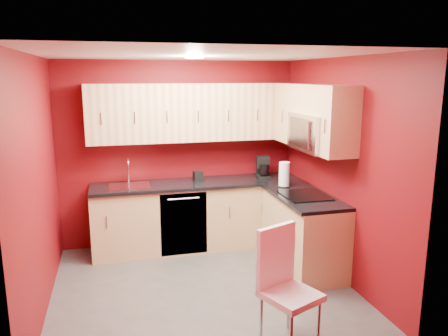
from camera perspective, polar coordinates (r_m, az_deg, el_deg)
name	(u,v)px	position (r m, az deg, el deg)	size (l,w,h in m)	color
floor	(202,288)	(5.01, -2.83, -15.32)	(3.20, 3.20, 0.00)	#4C4A47
ceiling	(200,55)	(4.46, -3.17, 14.57)	(3.20, 3.20, 0.00)	white
wall_back	(179,154)	(6.02, -5.86, 1.89)	(3.20, 3.20, 0.00)	#630909
wall_front	(243,224)	(3.18, 2.49, -7.27)	(3.20, 3.20, 0.00)	#630909
wall_left	(38,187)	(4.55, -23.18, -2.32)	(3.00, 3.00, 0.00)	#630909
wall_right	(339,170)	(5.13, 14.80, -0.21)	(3.00, 3.00, 0.00)	#630909
base_cabinets_back	(199,216)	(5.97, -3.34, -6.23)	(2.80, 0.60, 0.87)	tan
base_cabinets_right	(303,232)	(5.43, 10.25, -8.27)	(0.60, 1.30, 0.87)	tan
countertop_back	(198,183)	(5.83, -3.36, -2.02)	(2.80, 0.63, 0.04)	black
countertop_right	(304,197)	(5.28, 10.35, -3.69)	(0.63, 1.27, 0.04)	black
upper_cabinets_back	(195,112)	(5.81, -3.75, 7.28)	(2.80, 0.35, 0.75)	#E3B881
upper_cabinets_right	(310,111)	(5.35, 11.20, 7.35)	(0.35, 1.55, 0.75)	#E3B881
microwave	(316,132)	(5.14, 11.94, 4.60)	(0.42, 0.76, 0.42)	silver
cooktop	(305,195)	(5.24, 10.47, -3.53)	(0.50, 0.55, 0.01)	black
sink	(129,183)	(5.73, -12.27, -1.96)	(0.52, 0.42, 0.35)	silver
dishwasher_front	(184,224)	(5.66, -5.27, -7.30)	(0.60, 0.02, 0.82)	black
downlight	(194,57)	(4.75, -3.91, 14.21)	(0.20, 0.20, 0.01)	white
coffee_maker	(264,167)	(6.07, 5.21, 0.10)	(0.17, 0.23, 0.29)	black
napkin_holder	(198,176)	(5.88, -3.41, -1.06)	(0.12, 0.12, 0.13)	black
paper_towel	(284,174)	(5.60, 7.88, -0.83)	(0.18, 0.18, 0.32)	white
dining_chair	(291,289)	(3.89, 8.71, -15.37)	(0.42, 0.44, 1.03)	white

